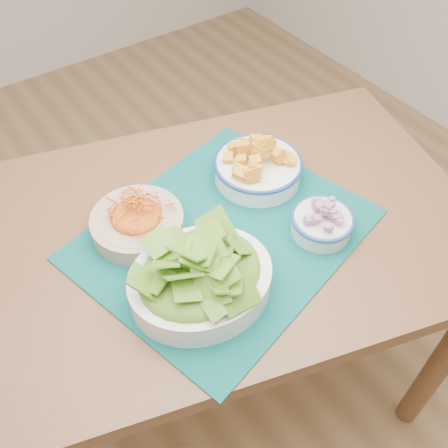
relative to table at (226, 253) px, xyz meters
name	(u,v)px	position (x,y,z in m)	size (l,w,h in m)	color
ground	(191,362)	(-0.07, 0.10, -0.64)	(4.00, 4.00, 0.00)	#A97E51
table	(226,253)	(0.00, 0.00, 0.00)	(1.27, 1.02, 0.75)	brown
placemat	(224,234)	(-0.03, -0.03, 0.11)	(0.57, 0.47, 0.00)	#023534
carrot_bowl	(137,219)	(-0.17, 0.08, 0.15)	(0.24, 0.24, 0.08)	tan
squash_bowl	(258,163)	(0.14, 0.07, 0.16)	(0.26, 0.26, 0.10)	white
lettuce_bowl	(200,274)	(-0.15, -0.13, 0.17)	(0.31, 0.28, 0.12)	white
onion_bowl	(322,221)	(0.15, -0.14, 0.15)	(0.15, 0.15, 0.06)	silver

